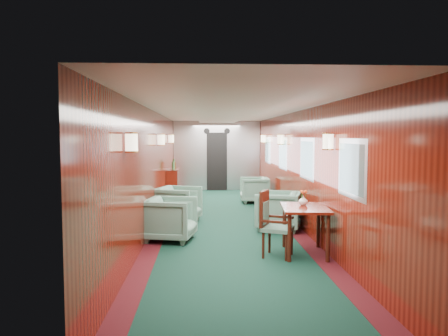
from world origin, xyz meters
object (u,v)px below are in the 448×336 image
armchair_left_near (171,219)px  armchair_right_near (278,211)px  credenza (173,185)px  armchair_right_far (254,190)px  side_chair (272,221)px  armchair_left_far (178,205)px  dining_table (305,214)px

armchair_left_near → armchair_right_near: bearing=-57.6°
armchair_right_near → credenza: bearing=-130.8°
armchair_left_near → armchair_right_far: armchair_left_near is taller
side_chair → armchair_left_far: side_chair is taller
dining_table → armchair_right_near: (-0.11, 1.82, -0.25)m
credenza → armchair_right_far: (2.31, -0.29, -0.12)m
armchair_left_near → armchair_left_far: armchair_left_far is taller
armchair_left_far → armchair_right_near: bearing=-93.2°
armchair_left_near → armchair_right_near: size_ratio=1.00×
armchair_left_near → side_chair: bearing=-111.8°
side_chair → armchair_left_far: 3.17m
armchair_right_near → armchair_right_far: (-0.05, 3.61, -0.03)m
credenza → armchair_left_near: (0.27, -4.69, -0.09)m
dining_table → armchair_right_near: size_ratio=1.27×
credenza → armchair_right_near: (2.36, -3.91, -0.09)m
side_chair → armchair_right_near: bearing=101.1°
armchair_right_near → armchair_left_far: bearing=-94.3°
dining_table → armchair_left_near: bearing=160.6°
dining_table → armchair_left_near: size_ratio=1.27×
dining_table → armchair_right_near: armchair_right_near is taller
armchair_right_near → armchair_right_far: size_ratio=1.08×
credenza → armchair_right_far: credenza is taller
credenza → armchair_left_far: bearing=-84.1°
dining_table → armchair_right_far: dining_table is taller
side_chair → armchair_right_near: side_chair is taller
armchair_right_far → armchair_left_far: bearing=-35.3°
armchair_left_far → armchair_right_far: 3.42m
armchair_right_near → armchair_left_near: bearing=-51.4°
armchair_right_far → armchair_left_near: bearing=-24.4°
armchair_right_near → side_chair: bearing=5.0°
armchair_left_far → armchair_right_near: size_ratio=1.01×
armchair_left_far → armchair_right_far: armchair_left_far is taller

